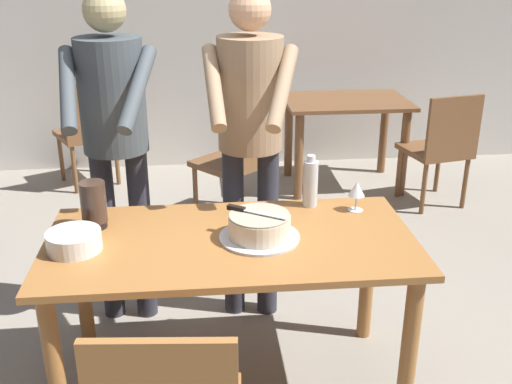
{
  "coord_description": "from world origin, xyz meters",
  "views": [
    {
      "loc": [
        -0.11,
        -2.27,
        1.88
      ],
      "look_at": [
        0.12,
        0.14,
        0.9
      ],
      "focal_mm": 42.28,
      "sensor_mm": 36.0,
      "label": 1
    }
  ],
  "objects_px": {
    "water_bottle": "(310,183)",
    "person_cutting_cake": "(250,124)",
    "main_dining_table": "(231,264)",
    "person_standing_beside": "(114,126)",
    "cake_on_platter": "(259,227)",
    "background_chair_1": "(237,157)",
    "cake_knife": "(244,210)",
    "background_chair_2": "(441,146)",
    "wine_glass_near": "(357,190)",
    "hurricane_lamp": "(94,205)",
    "background_table": "(345,119)",
    "plate_stack": "(74,241)",
    "background_chair_0": "(88,129)"
  },
  "relations": [
    {
      "from": "background_table",
      "to": "background_chair_1",
      "type": "distance_m",
      "value": 1.14
    },
    {
      "from": "background_chair_2",
      "to": "cake_on_platter",
      "type": "bearing_deg",
      "value": -129.23
    },
    {
      "from": "person_cutting_cake",
      "to": "background_table",
      "type": "bearing_deg",
      "value": 62.92
    },
    {
      "from": "cake_knife",
      "to": "background_chair_0",
      "type": "relative_size",
      "value": 0.27
    },
    {
      "from": "person_standing_beside",
      "to": "cake_knife",
      "type": "bearing_deg",
      "value": -45.62
    },
    {
      "from": "main_dining_table",
      "to": "hurricane_lamp",
      "type": "relative_size",
      "value": 7.39
    },
    {
      "from": "main_dining_table",
      "to": "cake_knife",
      "type": "xyz_separation_m",
      "value": [
        0.06,
        0.03,
        0.24
      ]
    },
    {
      "from": "person_cutting_cake",
      "to": "background_chair_2",
      "type": "bearing_deg",
      "value": 40.34
    },
    {
      "from": "plate_stack",
      "to": "hurricane_lamp",
      "type": "height_order",
      "value": "hurricane_lamp"
    },
    {
      "from": "main_dining_table",
      "to": "person_cutting_cake",
      "type": "bearing_deg",
      "value": 77.19
    },
    {
      "from": "person_standing_beside",
      "to": "background_chair_2",
      "type": "relative_size",
      "value": 1.91
    },
    {
      "from": "cake_knife",
      "to": "plate_stack",
      "type": "bearing_deg",
      "value": -174.34
    },
    {
      "from": "person_cutting_cake",
      "to": "background_chair_0",
      "type": "height_order",
      "value": "person_cutting_cake"
    },
    {
      "from": "background_chair_0",
      "to": "background_table",
      "type": "bearing_deg",
      "value": -5.36
    },
    {
      "from": "main_dining_table",
      "to": "person_standing_beside",
      "type": "height_order",
      "value": "person_standing_beside"
    },
    {
      "from": "water_bottle",
      "to": "hurricane_lamp",
      "type": "bearing_deg",
      "value": -171.43
    },
    {
      "from": "cake_knife",
      "to": "background_chair_1",
      "type": "height_order",
      "value": "background_chair_1"
    },
    {
      "from": "cake_knife",
      "to": "water_bottle",
      "type": "distance_m",
      "value": 0.44
    },
    {
      "from": "cake_knife",
      "to": "water_bottle",
      "type": "bearing_deg",
      "value": 40.76
    },
    {
      "from": "background_chair_0",
      "to": "hurricane_lamp",
      "type": "bearing_deg",
      "value": -79.74
    },
    {
      "from": "wine_glass_near",
      "to": "background_chair_2",
      "type": "bearing_deg",
      "value": 56.77
    },
    {
      "from": "cake_knife",
      "to": "background_table",
      "type": "relative_size",
      "value": 0.24
    },
    {
      "from": "person_cutting_cake",
      "to": "background_chair_0",
      "type": "relative_size",
      "value": 1.91
    },
    {
      "from": "background_chair_1",
      "to": "background_chair_2",
      "type": "height_order",
      "value": "same"
    },
    {
      "from": "main_dining_table",
      "to": "wine_glass_near",
      "type": "distance_m",
      "value": 0.68
    },
    {
      "from": "cake_on_platter",
      "to": "background_chair_1",
      "type": "distance_m",
      "value": 1.85
    },
    {
      "from": "person_cutting_cake",
      "to": "background_chair_0",
      "type": "xyz_separation_m",
      "value": [
        -1.17,
        2.05,
        -0.58
      ]
    },
    {
      "from": "main_dining_table",
      "to": "wine_glass_near",
      "type": "relative_size",
      "value": 10.78
    },
    {
      "from": "hurricane_lamp",
      "to": "background_chair_0",
      "type": "xyz_separation_m",
      "value": [
        -0.45,
        2.48,
        -0.37
      ]
    },
    {
      "from": "person_standing_beside",
      "to": "plate_stack",
      "type": "bearing_deg",
      "value": -99.0
    },
    {
      "from": "water_bottle",
      "to": "person_standing_beside",
      "type": "relative_size",
      "value": 0.15
    },
    {
      "from": "cake_on_platter",
      "to": "background_chair_1",
      "type": "height_order",
      "value": "background_chair_1"
    },
    {
      "from": "person_cutting_cake",
      "to": "background_chair_1",
      "type": "distance_m",
      "value": 1.34
    },
    {
      "from": "person_standing_beside",
      "to": "background_chair_2",
      "type": "xyz_separation_m",
      "value": [
        2.23,
        1.3,
        -0.58
      ]
    },
    {
      "from": "water_bottle",
      "to": "background_chair_2",
      "type": "height_order",
      "value": "water_bottle"
    },
    {
      "from": "cake_on_platter",
      "to": "background_chair_0",
      "type": "relative_size",
      "value": 0.38
    },
    {
      "from": "hurricane_lamp",
      "to": "person_cutting_cake",
      "type": "xyz_separation_m",
      "value": [
        0.72,
        0.43,
        0.22
      ]
    },
    {
      "from": "cake_on_platter",
      "to": "background_table",
      "type": "relative_size",
      "value": 0.34
    },
    {
      "from": "cake_on_platter",
      "to": "person_standing_beside",
      "type": "xyz_separation_m",
      "value": [
        -0.65,
        0.64,
        0.27
      ]
    },
    {
      "from": "plate_stack",
      "to": "background_table",
      "type": "xyz_separation_m",
      "value": [
        1.72,
        2.49,
        -0.21
      ]
    },
    {
      "from": "hurricane_lamp",
      "to": "cake_knife",
      "type": "bearing_deg",
      "value": -12.36
    },
    {
      "from": "cake_on_platter",
      "to": "plate_stack",
      "type": "relative_size",
      "value": 1.55
    },
    {
      "from": "main_dining_table",
      "to": "background_chair_0",
      "type": "xyz_separation_m",
      "value": [
        -1.03,
        2.65,
        -0.14
      ]
    },
    {
      "from": "water_bottle",
      "to": "person_cutting_cake",
      "type": "distance_m",
      "value": 0.44
    },
    {
      "from": "hurricane_lamp",
      "to": "background_chair_2",
      "type": "height_order",
      "value": "hurricane_lamp"
    },
    {
      "from": "water_bottle",
      "to": "person_cutting_cake",
      "type": "bearing_deg",
      "value": 132.18
    },
    {
      "from": "main_dining_table",
      "to": "water_bottle",
      "type": "relative_size",
      "value": 6.21
    },
    {
      "from": "cake_on_platter",
      "to": "person_standing_beside",
      "type": "height_order",
      "value": "person_standing_beside"
    },
    {
      "from": "background_chair_2",
      "to": "wine_glass_near",
      "type": "bearing_deg",
      "value": -123.23
    },
    {
      "from": "background_chair_0",
      "to": "main_dining_table",
      "type": "bearing_deg",
      "value": -68.78
    }
  ]
}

